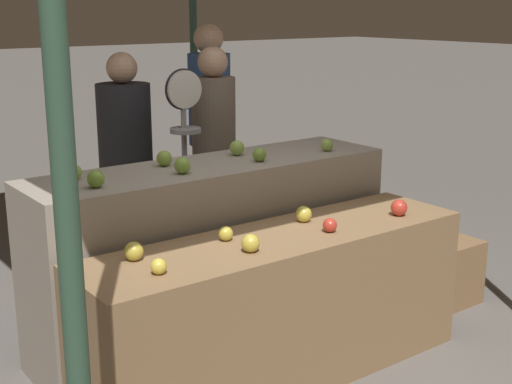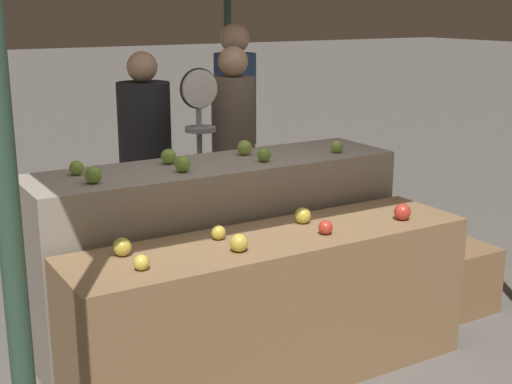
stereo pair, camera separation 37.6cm
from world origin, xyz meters
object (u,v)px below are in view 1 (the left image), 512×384
wooden_crate_side (439,270)px  person_customer_left (210,118)px  produce_scale (185,134)px  person_vendor_at_scale (214,142)px  person_customer_right (126,152)px

wooden_crate_side → person_customer_left: bearing=105.5°
produce_scale → person_customer_left: 1.04m
produce_scale → wooden_crate_side: bearing=-42.7°
produce_scale → person_vendor_at_scale: person_vendor_at_scale is taller
person_customer_left → wooden_crate_side: bearing=113.0°
person_customer_left → wooden_crate_side: 2.13m
produce_scale → person_customer_right: person_customer_right is taller
person_vendor_at_scale → wooden_crate_side: size_ratio=3.85×
person_customer_left → person_customer_right: (-0.89, -0.32, -0.12)m
person_customer_left → wooden_crate_side: size_ratio=4.20×
person_vendor_at_scale → person_customer_left: size_ratio=0.92×
produce_scale → person_customer_right: bearing=113.6°
wooden_crate_side → produce_scale: bearing=137.3°
person_vendor_at_scale → person_customer_left: (0.30, 0.51, 0.09)m
produce_scale → person_customer_right: size_ratio=0.95×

